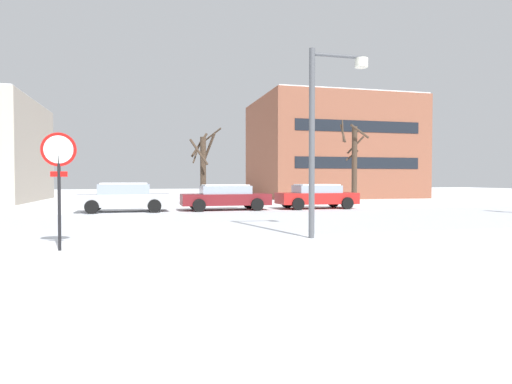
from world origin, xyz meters
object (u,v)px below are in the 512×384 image
street_lamp (323,122)px  parked_car_red (317,196)px  stop_sign (59,168)px  parked_car_maroon (225,197)px  parked_car_silver (124,197)px

street_lamp → parked_car_red: street_lamp is taller
stop_sign → street_lamp: 6.73m
stop_sign → parked_car_maroon: size_ratio=0.59×
parked_car_silver → parked_car_maroon: size_ratio=0.96×
parked_car_red → street_lamp: bearing=-111.2°
street_lamp → parked_car_silver: 12.80m
street_lamp → parked_car_maroon: bearing=93.5°
street_lamp → parked_car_maroon: (-0.69, 11.21, -2.48)m
stop_sign → street_lamp: (6.58, 0.56, 1.31)m
stop_sign → parked_car_red: 16.00m
parked_car_silver → parked_car_maroon: 5.00m
parked_car_silver → street_lamp: bearing=-63.1°
stop_sign → parked_car_silver: (0.89, 11.76, -1.13)m
parked_car_maroon → street_lamp: bearing=-86.5°
street_lamp → parked_car_silver: bearing=116.9°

